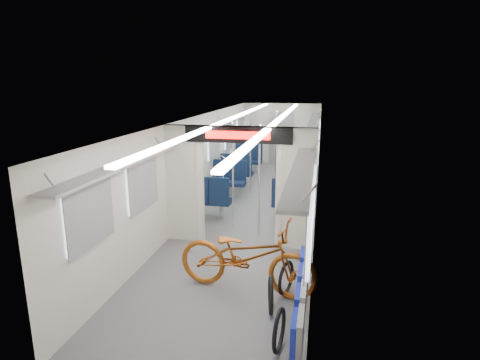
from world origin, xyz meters
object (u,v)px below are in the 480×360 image
Objects in this scene: flip_bench at (302,295)px; stanchion_far_right at (276,152)px; bike_hoop_a at (279,332)px; seat_bay_near_left at (220,185)px; seat_bay_far_right at (302,162)px; bike_hoop_b at (271,297)px; stanchion_near_left at (233,176)px; seat_bay_near_right at (296,188)px; stanchion_far_left at (250,154)px; bicycle at (247,256)px; stanchion_near_right at (259,182)px; seat_bay_far_left at (243,162)px; bike_hoop_c at (286,279)px.

flip_bench is 6.87m from stanchion_far_right.
seat_bay_near_left is at bearing 111.13° from bike_hoop_a.
bike_hoop_a is 8.81m from seat_bay_far_right.
stanchion_near_left is at bearing 111.19° from bike_hoop_b.
seat_bay_near_left is 1.01× the size of seat_bay_far_right.
flip_bench is at bearing -65.44° from seat_bay_near_left.
flip_bench is 5.19m from seat_bay_near_right.
stanchion_near_left is at bearing -87.50° from stanchion_far_left.
stanchion_near_right is (-0.16, 2.23, 0.58)m from bicycle.
stanchion_far_left reaches higher than seat_bay_far_left.
stanchion_far_left is (-1.33, 5.89, 0.91)m from bike_hoop_b.
stanchion_far_left is (-1.35, 1.19, 0.59)m from seat_bay_near_right.
bike_hoop_b is at bearing 104.41° from bike_hoop_a.
flip_bench is at bearing -65.39° from stanchion_near_left.
stanchion_far_right is (-0.07, 3.53, 0.00)m from stanchion_near_right.
bike_hoop_c is 3.07m from stanchion_near_left.
seat_bay_far_right is 1.96m from stanchion_far_right.
stanchion_near_right is at bearing -30.89° from stanchion_near_left.
bicycle reaches higher than flip_bench.
seat_bay_far_left is at bearing 103.88° from bike_hoop_b.
bicycle is 1.00× the size of seat_bay_near_left.
seat_bay_near_left is at bearing 27.37° from bicycle.
seat_bay_far_right is at bearing 91.20° from bike_hoop_a.
bike_hoop_a is at bearing -70.11° from stanchion_near_left.
bike_hoop_c is 5.88m from stanchion_far_right.
bicycle is 7.12m from seat_bay_far_left.
stanchion_far_left reaches higher than seat_bay_near_left.
seat_bay_far_left is at bearing 104.83° from stanchion_near_right.
bike_hoop_b is 0.23× the size of stanchion_near_right.
stanchion_near_left reaches higher than bike_hoop_b.
seat_bay_near_left is at bearing 114.44° from stanchion_near_left.
bicycle is 4.00× the size of bike_hoop_a.
seat_bay_far_right is at bearing 68.64° from stanchion_far_right.
bicycle is at bearing -178.47° from bike_hoop_c.
bike_hoop_a is 4.25m from stanchion_near_left.
bike_hoop_a is 1.32m from bike_hoop_c.
stanchion_far_left reaches higher than bike_hoop_a.
stanchion_far_right is at bearing 96.96° from bike_hoop_a.
seat_bay_near_left is 2.20m from stanchion_far_right.
bike_hoop_a reaches higher than bike_hoop_c.
seat_bay_near_left is 1.66m from stanchion_near_left.
bike_hoop_b is at bearing -106.60° from bike_hoop_c.
bike_hoop_c is 7.26m from seat_bay_far_left.
stanchion_near_right and stanchion_far_right have the same top height.
flip_bench is at bearing -73.99° from seat_bay_far_left.
bicycle is at bearing -96.15° from seat_bay_near_right.
seat_bay_near_right reaches higher than seat_bay_near_left.
bike_hoop_b is at bearing -68.81° from stanchion_near_left.
bicycle is 2.31m from stanchion_near_right.
bike_hoop_b is 7.75m from seat_bay_far_left.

